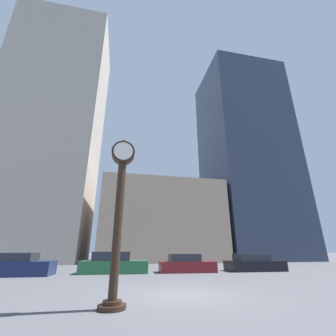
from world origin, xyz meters
TOP-DOWN VIEW (x-y plane):
  - ground_plane at (0.00, 0.00)m, footprint 200.00×200.00m
  - building_tall_tower at (-13.16, 24.00)m, footprint 12.95×12.00m
  - building_storefront_row at (3.26, 24.00)m, footprint 16.17×12.00m
  - building_glass_modern at (18.43, 24.00)m, footprint 12.98×12.00m
  - street_clock at (-2.40, -1.70)m, footprint 0.78×0.78m
  - car_navy at (-8.41, 7.81)m, footprint 4.25×1.93m
  - car_green at (-2.57, 8.30)m, footprint 4.62×1.98m
  - car_maroon at (2.53, 8.01)m, footprint 4.04×1.96m
  - car_black at (7.81, 7.88)m, footprint 4.30×2.08m

SIDE VIEW (x-z plane):
  - ground_plane at x=0.00m, z-range 0.00..0.00m
  - car_black at x=7.81m, z-range -0.10..1.12m
  - car_maroon at x=2.53m, z-range -0.10..1.13m
  - car_navy at x=-8.41m, z-range -0.10..1.23m
  - car_green at x=-2.57m, z-range -0.11..1.27m
  - street_clock at x=-2.40m, z-range 0.20..5.31m
  - building_storefront_row at x=3.26m, z-range 0.00..10.42m
  - building_glass_modern at x=18.43m, z-range 0.00..33.77m
  - building_tall_tower at x=-13.16m, z-range 0.00..37.27m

